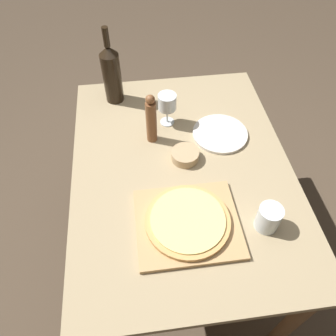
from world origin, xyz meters
The scene contains 10 objects.
ground_plane centered at (0.00, 0.00, 0.00)m, with size 12.00×12.00×0.00m, color #4C3D2D.
dining_table centered at (0.00, 0.00, 0.66)m, with size 0.92×1.24×0.76m.
cutting_board centered at (-0.02, -0.28, 0.77)m, with size 0.37×0.33×0.02m.
pizza centered at (-0.02, -0.28, 0.79)m, with size 0.31×0.31×0.02m.
wine_bottle centered at (-0.27, 0.48, 0.91)m, with size 0.09×0.09×0.38m.
pepper_mill centered at (-0.11, 0.18, 0.88)m, with size 0.05×0.05×0.24m.
wine_glass centered at (-0.03, 0.28, 0.88)m, with size 0.08×0.08×0.16m.
small_bowl centered at (0.02, 0.04, 0.78)m, with size 0.12×0.12×0.04m.
drinking_tumbler centered at (0.26, -0.32, 0.81)m, with size 0.09×0.09×0.10m.
dinner_plate centered at (0.20, 0.16, 0.77)m, with size 0.25×0.25×0.01m.
Camera 1 is at (-0.17, -0.86, 1.82)m, focal length 35.00 mm.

